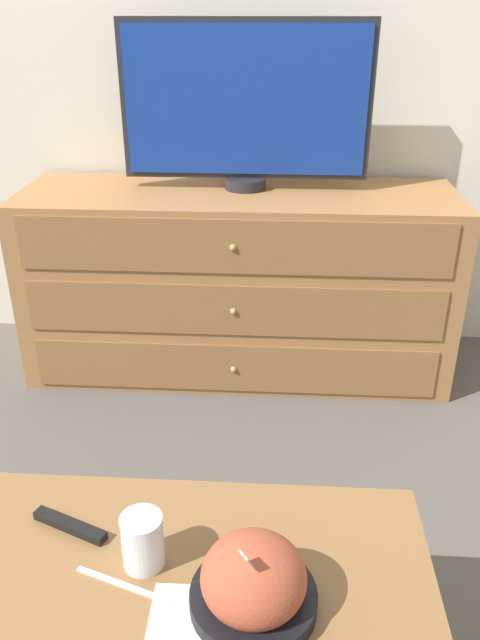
# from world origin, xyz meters

# --- Properties ---
(ground_plane) EXTENTS (12.00, 12.00, 0.00)m
(ground_plane) POSITION_xyz_m (0.00, 0.00, 0.00)
(ground_plane) COLOR #56514C
(wall_back) EXTENTS (12.00, 0.05, 2.60)m
(wall_back) POSITION_xyz_m (0.00, 0.03, 1.30)
(wall_back) COLOR silver
(wall_back) RESTS_ON ground_plane
(dresser) EXTENTS (1.69, 0.55, 0.75)m
(dresser) POSITION_xyz_m (0.11, -0.30, 0.38)
(dresser) COLOR #9E6B3D
(dresser) RESTS_ON ground_plane
(tv) EXTENTS (0.92, 0.16, 0.60)m
(tv) POSITION_xyz_m (0.13, -0.24, 1.06)
(tv) COLOR #232328
(tv) RESTS_ON dresser
(coffee_table) EXTENTS (0.99, 0.50, 0.44)m
(coffee_table) POSITION_xyz_m (0.08, -1.82, 0.38)
(coffee_table) COLOR olive
(coffee_table) RESTS_ON ground_plane
(takeout_bowl) EXTENTS (0.22, 0.22, 0.17)m
(takeout_bowl) POSITION_xyz_m (0.24, -1.88, 0.50)
(takeout_bowl) COLOR black
(takeout_bowl) RESTS_ON coffee_table
(drink_cup) EXTENTS (0.08, 0.08, 0.11)m
(drink_cup) POSITION_xyz_m (0.03, -1.80, 0.49)
(drink_cup) COLOR #9E6638
(drink_cup) RESTS_ON coffee_table
(napkin) EXTENTS (0.15, 0.15, 0.00)m
(napkin) POSITION_xyz_m (0.14, -1.92, 0.45)
(napkin) COLOR silver
(napkin) RESTS_ON coffee_table
(knife) EXTENTS (0.19, 0.07, 0.01)m
(knife) POSITION_xyz_m (-0.00, -1.85, 0.45)
(knife) COLOR white
(knife) RESTS_ON coffee_table
(remote_control) EXTENTS (0.17, 0.09, 0.02)m
(remote_control) POSITION_xyz_m (-0.14, -1.72, 0.45)
(remote_control) COLOR black
(remote_control) RESTS_ON coffee_table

